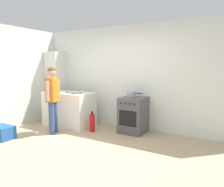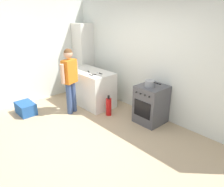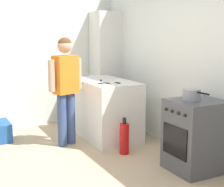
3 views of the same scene
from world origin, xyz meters
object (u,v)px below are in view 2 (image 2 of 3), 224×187
object	(u,v)px
pot	(150,83)
recycling_crate_lower	(26,108)
knife_bread	(88,74)
person	(70,76)
larder_cabinet	(84,58)
knife_paring	(100,73)
knife_carving	(89,73)
oven_left	(151,104)
knife_utility	(96,75)
fire_extinguisher	(109,107)

from	to	relation	value
pot	recycling_crate_lower	bearing A→B (deg)	-140.44
knife_bread	person	xyz separation A→B (m)	(-0.12, -0.43, 0.02)
recycling_crate_lower	larder_cabinet	xyz separation A→B (m)	(-0.39, 2.02, 0.86)
knife_paring	knife_carving	xyz separation A→B (m)	(-0.23, -0.15, -0.00)
knife_paring	recycling_crate_lower	xyz separation A→B (m)	(-0.91, -1.58, -0.77)
oven_left	recycling_crate_lower	xyz separation A→B (m)	(-2.26, -1.92, -0.29)
knife_utility	oven_left	bearing A→B (deg)	19.68
knife_carving	person	xyz separation A→B (m)	(-0.01, -0.55, 0.02)
oven_left	fire_extinguisher	xyz separation A→B (m)	(-0.87, -0.48, -0.21)
knife_utility	fire_extinguisher	bearing A→B (deg)	-0.94
person	pot	bearing A→B (deg)	31.90
pot	fire_extinguisher	size ratio (longest dim) A/B	0.78
person	fire_extinguisher	distance (m)	1.15
recycling_crate_lower	pot	bearing A→B (deg)	39.56
fire_extinguisher	larder_cabinet	xyz separation A→B (m)	(-1.78, 0.58, 0.78)
oven_left	fire_extinguisher	world-z (taller)	oven_left
knife_utility	person	size ratio (longest dim) A/B	0.15
person	larder_cabinet	xyz separation A→B (m)	(-1.06, 1.14, 0.08)
knife_bread	larder_cabinet	world-z (taller)	larder_cabinet
person	larder_cabinet	distance (m)	1.56
knife_utility	knife_carving	size ratio (longest dim) A/B	0.77
person	oven_left	bearing A→B (deg)	33.23
oven_left	larder_cabinet	xyz separation A→B (m)	(-2.65, 0.10, 0.57)
knife_bread	larder_cabinet	xyz separation A→B (m)	(-1.18, 0.72, 0.10)
oven_left	knife_utility	distance (m)	1.48
pot	fire_extinguisher	distance (m)	1.18
knife_bread	person	bearing A→B (deg)	-105.19
pot	knife_utility	bearing A→B (deg)	-162.60
person	recycling_crate_lower	distance (m)	1.35
recycling_crate_lower	knife_utility	bearing A→B (deg)	56.78
pot	fire_extinguisher	bearing A→B (deg)	-154.05
person	knife_utility	bearing A→B (deg)	64.35
knife_utility	knife_carving	bearing A→B (deg)	-176.03
knife_paring	person	distance (m)	0.74
knife_paring	knife_carving	distance (m)	0.27
knife_utility	recycling_crate_lower	xyz separation A→B (m)	(-0.95, -1.45, -0.76)
oven_left	knife_paring	size ratio (longest dim) A/B	4.04
knife_paring	larder_cabinet	bearing A→B (deg)	161.24
recycling_crate_lower	knife_carving	bearing A→B (deg)	64.54
pot	recycling_crate_lower	distance (m)	3.01
oven_left	larder_cabinet	bearing A→B (deg)	177.79
pot	knife_paring	size ratio (longest dim) A/B	1.85
knife_utility	larder_cabinet	xyz separation A→B (m)	(-1.33, 0.57, 0.10)
pot	knife_bread	xyz separation A→B (m)	(-1.45, -0.55, -0.01)
oven_left	larder_cabinet	size ratio (longest dim) A/B	0.42
knife_bread	pot	bearing A→B (deg)	20.70
knife_utility	person	xyz separation A→B (m)	(-0.27, -0.57, 0.02)
oven_left	knife_utility	size ratio (longest dim) A/B	3.56
knife_utility	knife_carving	world-z (taller)	same
pot	person	size ratio (longest dim) A/B	0.25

